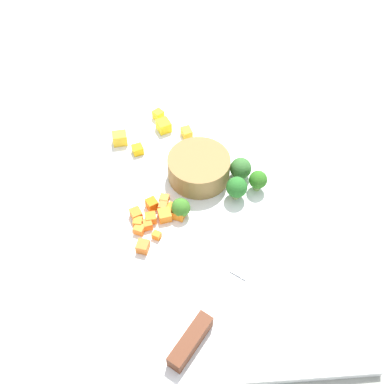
% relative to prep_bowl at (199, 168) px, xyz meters
% --- Properties ---
extents(ground_plane, '(4.00, 4.00, 0.00)m').
position_rel_prep_bowl_xyz_m(ground_plane, '(0.04, -0.01, -0.03)').
color(ground_plane, gray).
extents(cutting_board, '(0.53, 0.39, 0.01)m').
position_rel_prep_bowl_xyz_m(cutting_board, '(0.04, -0.01, -0.02)').
color(cutting_board, white).
rests_on(cutting_board, ground_plane).
extents(prep_bowl, '(0.09, 0.09, 0.04)m').
position_rel_prep_bowl_xyz_m(prep_bowl, '(0.00, 0.00, 0.00)').
color(prep_bowl, olive).
rests_on(prep_bowl, cutting_board).
extents(chef_knife, '(0.24, 0.19, 0.02)m').
position_rel_prep_bowl_xyz_m(chef_knife, '(0.22, 0.00, -0.01)').
color(chef_knife, silver).
rests_on(chef_knife, cutting_board).
extents(carrot_dice_0, '(0.01, 0.01, 0.01)m').
position_rel_prep_bowl_xyz_m(carrot_dice_0, '(0.11, -0.07, -0.01)').
color(carrot_dice_0, orange).
rests_on(carrot_dice_0, cutting_board).
extents(carrot_dice_1, '(0.02, 0.02, 0.02)m').
position_rel_prep_bowl_xyz_m(carrot_dice_1, '(0.06, -0.07, -0.01)').
color(carrot_dice_1, orange).
rests_on(carrot_dice_1, cutting_board).
extents(carrot_dice_2, '(0.02, 0.02, 0.01)m').
position_rel_prep_bowl_xyz_m(carrot_dice_2, '(0.07, -0.09, -0.01)').
color(carrot_dice_2, orange).
rests_on(carrot_dice_2, cutting_board).
extents(carrot_dice_3, '(0.02, 0.02, 0.01)m').
position_rel_prep_bowl_xyz_m(carrot_dice_3, '(0.08, -0.07, -0.01)').
color(carrot_dice_3, orange).
rests_on(carrot_dice_3, cutting_board).
extents(carrot_dice_4, '(0.02, 0.02, 0.01)m').
position_rel_prep_bowl_xyz_m(carrot_dice_4, '(0.04, -0.05, -0.01)').
color(carrot_dice_4, orange).
rests_on(carrot_dice_4, cutting_board).
extents(carrot_dice_5, '(0.02, 0.02, 0.01)m').
position_rel_prep_bowl_xyz_m(carrot_dice_5, '(0.10, -0.09, -0.01)').
color(carrot_dice_5, orange).
rests_on(carrot_dice_5, cutting_board).
extents(carrot_dice_6, '(0.02, 0.02, 0.01)m').
position_rel_prep_bowl_xyz_m(carrot_dice_6, '(0.07, -0.05, -0.01)').
color(carrot_dice_6, orange).
rests_on(carrot_dice_6, cutting_board).
extents(carrot_dice_7, '(0.02, 0.01, 0.01)m').
position_rel_prep_bowl_xyz_m(carrot_dice_7, '(0.06, -0.06, -0.01)').
color(carrot_dice_7, orange).
rests_on(carrot_dice_7, cutting_board).
extents(carrot_dice_8, '(0.02, 0.02, 0.01)m').
position_rel_prep_bowl_xyz_m(carrot_dice_8, '(0.12, -0.08, -0.01)').
color(carrot_dice_8, orange).
rests_on(carrot_dice_8, cutting_board).
extents(carrot_dice_9, '(0.02, 0.02, 0.01)m').
position_rel_prep_bowl_xyz_m(carrot_dice_9, '(0.06, -0.04, -0.01)').
color(carrot_dice_9, orange).
rests_on(carrot_dice_9, cutting_board).
extents(carrot_dice_10, '(0.02, 0.01, 0.01)m').
position_rel_prep_bowl_xyz_m(carrot_dice_10, '(0.08, -0.09, -0.01)').
color(carrot_dice_10, orange).
rests_on(carrot_dice_10, cutting_board).
extents(carrot_dice_11, '(0.02, 0.02, 0.01)m').
position_rel_prep_bowl_xyz_m(carrot_dice_11, '(0.07, -0.03, -0.01)').
color(carrot_dice_11, orange).
rests_on(carrot_dice_11, cutting_board).
extents(carrot_dice_12, '(0.01, 0.01, 0.01)m').
position_rel_prep_bowl_xyz_m(carrot_dice_12, '(0.09, -0.08, -0.01)').
color(carrot_dice_12, orange).
rests_on(carrot_dice_12, cutting_board).
extents(pepper_dice_0, '(0.03, 0.03, 0.02)m').
position_rel_prep_bowl_xyz_m(pepper_dice_0, '(-0.10, -0.05, -0.01)').
color(pepper_dice_0, yellow).
rests_on(pepper_dice_0, cutting_board).
extents(pepper_dice_1, '(0.02, 0.02, 0.01)m').
position_rel_prep_bowl_xyz_m(pepper_dice_1, '(-0.06, -0.09, -0.01)').
color(pepper_dice_1, yellow).
rests_on(pepper_dice_1, cutting_board).
extents(pepper_dice_2, '(0.02, 0.02, 0.02)m').
position_rel_prep_bowl_xyz_m(pepper_dice_2, '(-0.13, -0.06, -0.01)').
color(pepper_dice_2, yellow).
rests_on(pepper_dice_2, cutting_board).
extents(pepper_dice_3, '(0.02, 0.02, 0.01)m').
position_rel_prep_bowl_xyz_m(pepper_dice_3, '(-0.09, -0.02, -0.01)').
color(pepper_dice_3, yellow).
rests_on(pepper_dice_3, cutting_board).
extents(pepper_dice_4, '(0.02, 0.02, 0.02)m').
position_rel_prep_bowl_xyz_m(pepper_dice_4, '(-0.08, -0.12, -0.01)').
color(pepper_dice_4, yellow).
rests_on(pepper_dice_4, cutting_board).
extents(broccoli_floret_0, '(0.03, 0.03, 0.03)m').
position_rel_prep_bowl_xyz_m(broccoli_floret_0, '(0.03, 0.08, 0.00)').
color(broccoli_floret_0, '#88AC5A').
rests_on(broccoli_floret_0, cutting_board).
extents(broccoli_floret_1, '(0.03, 0.03, 0.04)m').
position_rel_prep_bowl_xyz_m(broccoli_floret_1, '(0.04, 0.05, 0.00)').
color(broccoli_floret_1, '#97B465').
rests_on(broccoli_floret_1, cutting_board).
extents(broccoli_floret_2, '(0.03, 0.03, 0.03)m').
position_rel_prep_bowl_xyz_m(broccoli_floret_2, '(0.00, 0.06, -0.00)').
color(broccoli_floret_2, '#93C462').
rests_on(broccoli_floret_2, cutting_board).
extents(broccoli_floret_3, '(0.03, 0.03, 0.03)m').
position_rel_prep_bowl_xyz_m(broccoli_floret_3, '(0.07, -0.03, -0.00)').
color(broccoli_floret_3, '#8CAD5B').
rests_on(broccoli_floret_3, cutting_board).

